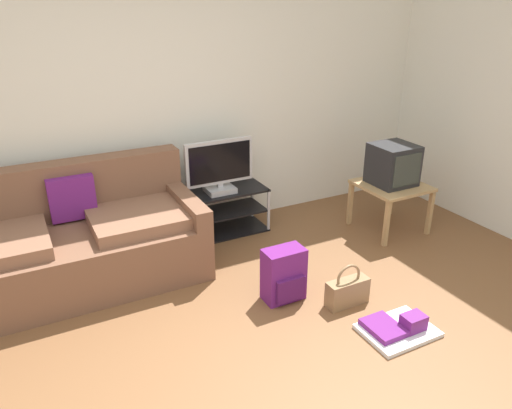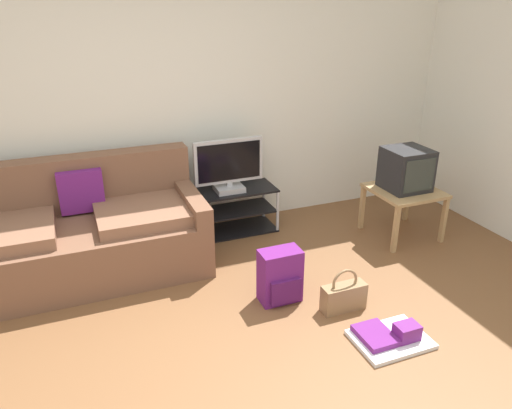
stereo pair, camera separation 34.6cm
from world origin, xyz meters
The scene contains 10 objects.
ground_plane centered at (0.00, 0.00, -0.01)m, with size 9.00×9.80×0.02m, color brown.
wall_back centered at (0.00, 2.45, 1.35)m, with size 9.00×0.10×2.70m, color silver.
couch centered at (-0.82, 1.88, 0.34)m, with size 2.03×0.93×0.92m.
tv_stand centered at (0.58, 2.14, 0.22)m, with size 0.91×0.39×0.44m.
flat_tv centered at (0.58, 2.12, 0.69)m, with size 0.66×0.22×0.51m.
side_table centered at (2.10, 1.45, 0.41)m, with size 0.60×0.60×0.48m.
crt_tv centered at (2.10, 1.47, 0.67)m, with size 0.38×0.38×0.39m.
backpack centered at (0.56, 0.88, 0.21)m, with size 0.31×0.26×0.42m.
handbag centered at (0.94, 0.59, 0.12)m, with size 0.34×0.12×0.34m.
floor_tray centered at (1.04, 0.15, 0.04)m, with size 0.50×0.37×0.14m.
Camera 2 is at (-0.79, -2.01, 2.16)m, focal length 34.40 mm.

